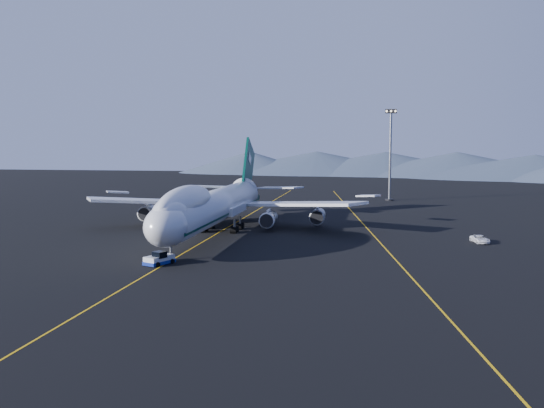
% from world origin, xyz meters
% --- Properties ---
extents(ground, '(500.00, 500.00, 0.00)m').
position_xyz_m(ground, '(0.00, 0.00, 0.00)').
color(ground, black).
rests_on(ground, ground).
extents(taxiway_line_main, '(0.25, 220.00, 0.01)m').
position_xyz_m(taxiway_line_main, '(0.00, 0.00, 0.01)').
color(taxiway_line_main, '#EEAF0E').
rests_on(taxiway_line_main, ground).
extents(taxiway_line_side, '(28.08, 198.09, 0.01)m').
position_xyz_m(taxiway_line_side, '(30.00, 10.00, 0.01)').
color(taxiway_line_side, '#EEAF0E').
rests_on(taxiway_line_side, ground).
extents(boeing_747, '(59.62, 72.43, 19.37)m').
position_xyz_m(boeing_747, '(0.00, 0.03, 5.81)').
color(boeing_747, silver).
rests_on(boeing_747, ground).
extents(pushback_tug, '(4.11, 5.27, 2.05)m').
position_xyz_m(pushback_tug, '(-0.76, -29.50, 0.64)').
color(pushback_tug, silver).
rests_on(pushback_tug, ground).
extents(service_van, '(3.31, 5.33, 1.38)m').
position_xyz_m(service_van, '(49.85, -1.50, 0.69)').
color(service_van, white).
rests_on(service_van, ground).
extents(floodlight_mast, '(3.49, 2.61, 28.21)m').
position_xyz_m(floodlight_mast, '(35.56, 76.75, 14.30)').
color(floodlight_mast, black).
rests_on(floodlight_mast, ground).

